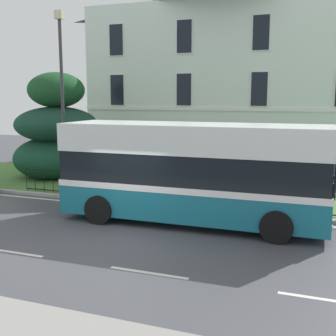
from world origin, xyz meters
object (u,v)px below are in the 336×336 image
at_px(georgian_townhouse, 238,70).
at_px(evergreen_tree, 55,134).
at_px(single_decker_bus, 193,172).
at_px(street_lamp_post, 62,90).
at_px(litter_bin, 95,181).

distance_m(georgian_townhouse, evergreen_tree, 12.40).
bearing_deg(evergreen_tree, single_decker_bus, -30.17).
distance_m(evergreen_tree, single_decker_bus, 10.30).
bearing_deg(street_lamp_post, georgian_townhouse, 64.97).
relative_size(street_lamp_post, litter_bin, 7.42).
bearing_deg(georgian_townhouse, street_lamp_post, -115.03).
bearing_deg(litter_bin, single_decker_bus, -25.08).
xyz_separation_m(georgian_townhouse, street_lamp_post, (-5.38, -11.53, -1.40)).
xyz_separation_m(georgian_townhouse, evergreen_tree, (-7.37, -9.32, -3.55)).
bearing_deg(georgian_townhouse, single_decker_bus, -84.04).
distance_m(street_lamp_post, litter_bin, 4.29).
relative_size(evergreen_tree, litter_bin, 5.25).
bearing_deg(evergreen_tree, georgian_townhouse, 51.65).
bearing_deg(litter_bin, street_lamp_post, 162.05).
distance_m(georgian_townhouse, litter_bin, 13.67).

